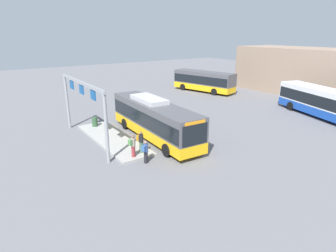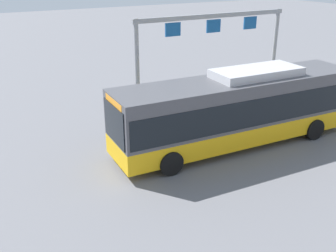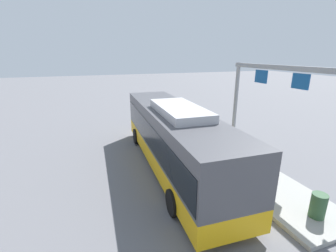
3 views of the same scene
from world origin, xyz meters
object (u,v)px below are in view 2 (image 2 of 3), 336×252
at_px(person_waiting_near, 127,119).
at_px(trash_bin, 277,94).
at_px(bus_main, 238,107).
at_px(person_waiting_mid, 145,109).
at_px(person_boarding, 159,113).

distance_m(person_waiting_near, trash_bin, 9.60).
relative_size(bus_main, person_waiting_mid, 7.00).
bearing_deg(person_waiting_mid, bus_main, 29.41).
bearing_deg(trash_bin, person_waiting_near, 0.66).
bearing_deg(trash_bin, person_waiting_mid, -1.93).
bearing_deg(person_waiting_near, trash_bin, 66.37).
bearing_deg(person_boarding, trash_bin, 126.50).
bearing_deg(bus_main, person_waiting_mid, -48.92).
height_order(person_boarding, trash_bin, person_boarding).
bearing_deg(trash_bin, person_boarding, 4.00).
relative_size(bus_main, person_boarding, 7.00).
bearing_deg(person_waiting_mid, trash_bin, 78.66).
xyz_separation_m(bus_main, person_waiting_near, (4.04, -3.21, -0.92)).
distance_m(person_boarding, person_waiting_mid, 0.92).
height_order(person_boarding, person_waiting_near, person_boarding).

